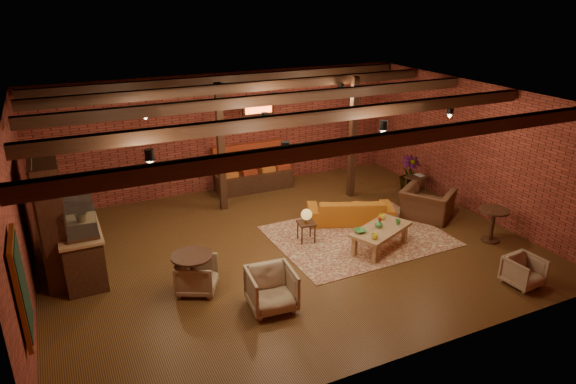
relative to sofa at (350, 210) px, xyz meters
name	(u,v)px	position (x,y,z in m)	size (l,w,h in m)	color
floor	(288,247)	(-1.90, -0.55, -0.30)	(10.00, 10.00, 0.00)	#371C0D
ceiling	(288,101)	(-1.90, -0.55, 2.90)	(10.00, 8.00, 0.02)	black
wall_back	(226,132)	(-1.90, 3.45, 1.30)	(10.00, 0.02, 3.20)	maroon
wall_front	(410,266)	(-1.90, -4.55, 1.30)	(10.00, 0.02, 3.20)	maroon
wall_left	(19,221)	(-6.90, -0.55, 1.30)	(0.02, 8.00, 3.20)	maroon
wall_right	(473,148)	(3.10, -0.55, 1.30)	(0.02, 8.00, 3.20)	maroon
ceiling_beams	(288,107)	(-1.90, -0.55, 2.78)	(9.80, 6.40, 0.22)	black
ceiling_pipe	(258,103)	(-1.90, 1.05, 2.55)	(0.12, 0.12, 9.60)	black
post_left	(221,148)	(-2.50, 2.05, 1.30)	(0.16, 0.16, 3.20)	black
post_right	(353,138)	(0.90, 1.45, 1.30)	(0.16, 0.16, 3.20)	black
service_counter	(78,231)	(-6.00, 0.45, 0.50)	(0.80, 2.50, 1.60)	black
plant_counter	(80,207)	(-5.90, 0.65, 0.92)	(0.35, 0.39, 0.30)	#337F33
shelving_hutch	(53,214)	(-6.40, 0.55, 0.90)	(0.52, 2.00, 2.40)	black
chalkboard_menu	(22,287)	(-6.83, -2.85, 1.30)	(0.08, 0.96, 1.46)	black
banquette	(253,172)	(-1.30, 3.00, 0.20)	(2.10, 0.70, 1.00)	#9A3319
service_sign	(258,109)	(-1.30, 2.55, 2.05)	(0.86, 0.06, 0.30)	#FE4E19
ceiling_spotlights	(288,118)	(-1.90, -0.55, 2.56)	(6.40, 4.40, 0.28)	black
rug	(358,236)	(-0.24, -0.75, -0.29)	(3.76, 2.88, 0.01)	maroon
sofa	(350,210)	(0.00, 0.00, 0.00)	(2.03, 0.79, 0.59)	#BB661A
coffee_table	(380,231)	(-0.17, -1.47, 0.14)	(1.60, 1.23, 0.74)	#A6714D
side_table_lamp	(306,217)	(-1.42, -0.48, 0.29)	(0.42, 0.42, 0.77)	black
round_table_left	(193,267)	(-4.24, -1.45, 0.23)	(0.75, 0.75, 0.78)	black
armchair_a	(197,274)	(-4.16, -1.42, 0.06)	(0.69, 0.65, 0.71)	beige
armchair_b	(271,287)	(-3.14, -2.49, 0.11)	(0.79, 0.74, 0.81)	beige
armchair_right	(427,199)	(1.79, -0.62, 0.20)	(1.15, 0.74, 1.00)	brown
side_table_book	(417,178)	(2.50, 0.70, 0.22)	(0.65, 0.65, 0.58)	black
round_table_right	(493,220)	(2.29, -2.20, 0.21)	(0.65, 0.65, 0.76)	black
armchair_far	(524,270)	(1.46, -3.82, 0.02)	(0.61, 0.57, 0.63)	beige
plant_tall	(413,139)	(2.50, 1.00, 1.21)	(1.69, 1.69, 3.02)	#4C7F4C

